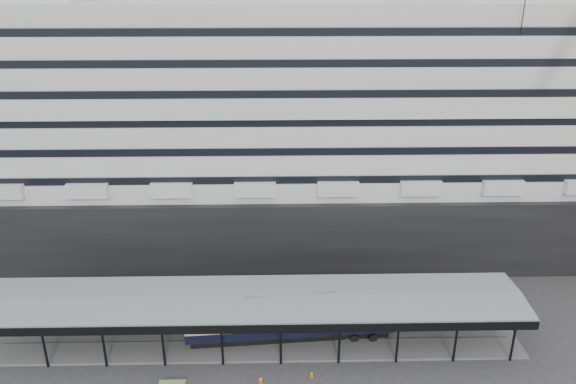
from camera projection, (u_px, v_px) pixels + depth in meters
The scene contains 6 objects.
ground at pixel (252, 370), 55.20m from camera, with size 200.00×200.00×0.00m, color #323234.
cruise_ship at pixel (258, 109), 77.88m from camera, with size 130.00×30.00×43.90m.
platform_canopy at pixel (253, 320), 58.94m from camera, with size 56.00×9.18×5.30m.
pullman_carriage at pixel (290, 317), 58.92m from camera, with size 22.00×4.46×21.46m.
traffic_cone_left at pixel (261, 380), 53.23m from camera, with size 0.50×0.50×0.83m.
traffic_cone_right at pixel (312, 374), 54.11m from camera, with size 0.40×0.40×0.68m.
Camera 1 is at (2.64, -44.54, 37.09)m, focal length 35.00 mm.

